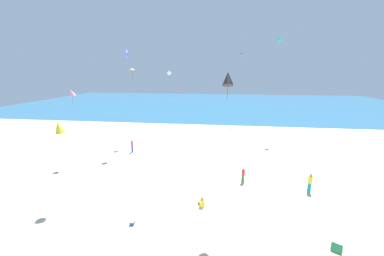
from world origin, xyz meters
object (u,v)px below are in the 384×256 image
object	(u,v)px
person_0	(132,145)
kite_red	(176,90)
person_2	(243,174)
kite_blue	(127,51)
kite_white	(169,73)
kite_black	(228,79)
kite_teal	(279,38)
cooler_box	(132,222)
kite_yellow	(59,127)
kite_pink	(72,93)
person_3	(202,203)
beach_chair_far_right	(337,248)
kite_orange	(132,69)
person_1	(310,182)
kite_purple	(242,53)

from	to	relation	value
person_0	kite_red	distance (m)	16.59
person_2	kite_blue	size ratio (longest dim) A/B	1.18
kite_blue	person_0	bearing A→B (deg)	-71.86
kite_white	kite_black	bearing A→B (deg)	-71.00
kite_white	kite_red	bearing A→B (deg)	-61.76
kite_teal	cooler_box	bearing A→B (deg)	-120.90
kite_black	kite_teal	size ratio (longest dim) A/B	1.30
kite_black	kite_white	bearing A→B (deg)	109.00
kite_yellow	kite_pink	size ratio (longest dim) A/B	0.89
person_3	kite_black	distance (m)	9.44
beach_chair_far_right	cooler_box	size ratio (longest dim) A/B	1.96
kite_pink	kite_teal	bearing A→B (deg)	28.71
cooler_box	kite_orange	world-z (taller)	kite_orange
person_2	kite_black	bearing A→B (deg)	22.89
beach_chair_far_right	cooler_box	xyz separation A→B (m)	(-12.42, 0.84, -0.14)
person_1	kite_pink	distance (m)	24.44
person_0	kite_red	bearing A→B (deg)	-150.15
kite_red	beach_chair_far_right	bearing A→B (deg)	-63.09
kite_red	kite_purple	size ratio (longest dim) A/B	1.10
kite_yellow	kite_red	world-z (taller)	kite_red
cooler_box	person_2	distance (m)	10.49
beach_chair_far_right	kite_blue	distance (m)	26.61
person_3	kite_teal	world-z (taller)	kite_teal
kite_red	person_3	bearing A→B (deg)	-74.87
beach_chair_far_right	kite_blue	xyz separation A→B (m)	(-18.09, 15.38, 12.00)
kite_blue	kite_orange	bearing A→B (deg)	102.07
beach_chair_far_right	kite_orange	bearing A→B (deg)	76.60
cooler_box	kite_orange	xyz separation A→B (m)	(-6.29, 17.44, 10.12)
kite_yellow	kite_pink	distance (m)	9.01
kite_pink	kite_white	bearing A→B (deg)	77.19
person_2	kite_red	world-z (taller)	kite_red
person_0	person_3	size ratio (longest dim) A/B	1.94
cooler_box	kite_yellow	distance (m)	8.49
person_3	kite_blue	xyz separation A→B (m)	(-10.12, 11.92, 11.97)
person_3	kite_pink	bearing A→B (deg)	38.07
kite_yellow	kite_white	bearing A→B (deg)	87.93
kite_blue	kite_orange	xyz separation A→B (m)	(-0.62, 2.89, -2.03)
person_0	kite_pink	distance (m)	9.12
cooler_box	kite_purple	bearing A→B (deg)	74.24
person_0	kite_pink	xyz separation A→B (m)	(-4.61, -3.84, 6.87)
kite_white	kite_pink	distance (m)	23.69
person_0	person_1	size ratio (longest dim) A/B	0.92
person_1	person_3	distance (m)	9.41
cooler_box	kite_blue	xyz separation A→B (m)	(-5.67, 14.54, 12.14)
cooler_box	person_3	distance (m)	5.17
person_0	kite_white	distance (m)	21.06
person_3	kite_pink	distance (m)	17.63
kite_black	kite_teal	bearing A→B (deg)	70.55
kite_purple	kite_black	bearing A→B (deg)	-95.76
person_2	kite_orange	xyz separation A→B (m)	(-14.15, 10.53, 9.40)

